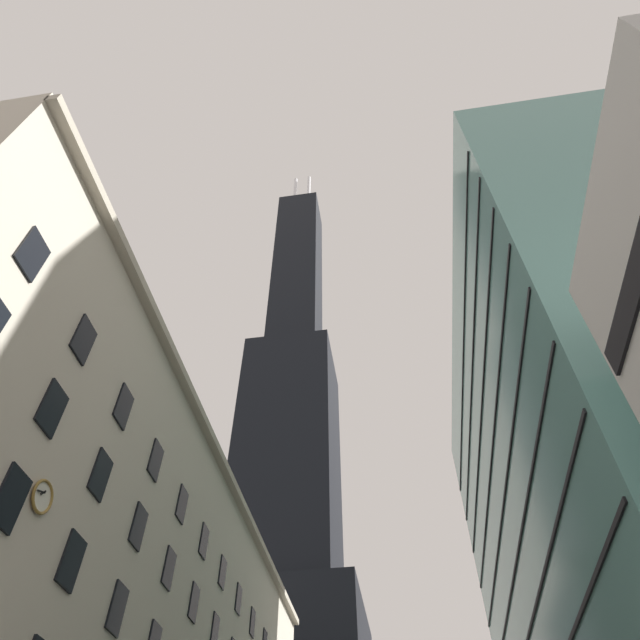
{
  "coord_description": "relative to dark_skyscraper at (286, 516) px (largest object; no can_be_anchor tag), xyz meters",
  "views": [
    {
      "loc": [
        3.0,
        -13.5,
        1.41
      ],
      "look_at": [
        -0.98,
        12.51,
        31.12
      ],
      "focal_mm": 31.48,
      "sensor_mm": 36.0,
      "label": 1
    }
  ],
  "objects": [
    {
      "name": "dark_skyscraper",
      "position": [
        0.0,
        0.0,
        0.0
      ],
      "size": [
        27.72,
        27.72,
        191.47
      ],
      "color": "black",
      "rests_on": "ground"
    },
    {
      "name": "glass_office_midrise",
      "position": [
        38.27,
        -54.18,
        -33.12
      ],
      "size": [
        18.13,
        46.49,
        46.37
      ],
      "color": "slate",
      "rests_on": "ground"
    }
  ]
}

